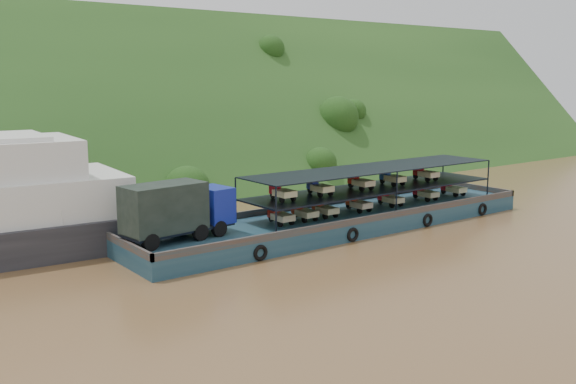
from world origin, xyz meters
TOP-DOWN VIEW (x-y plane):
  - ground at (0.00, 0.00)m, footprint 160.00×160.00m
  - hillside at (0.00, 36.00)m, footprint 140.00×39.60m
  - cargo_barge at (0.40, 1.77)m, footprint 35.01×7.18m

SIDE VIEW (x-z plane):
  - ground at x=0.00m, z-range 0.00..0.00m
  - hillside at x=0.00m, z-range -19.80..19.80m
  - cargo_barge at x=0.40m, z-range -1.25..3.74m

